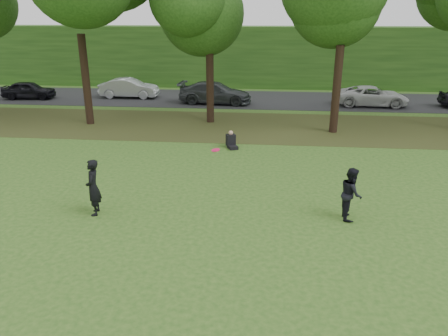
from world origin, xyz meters
name	(u,v)px	position (x,y,z in m)	size (l,w,h in m)	color
ground	(251,238)	(0.00, 0.00, 0.00)	(120.00, 120.00, 0.00)	#284E18
leaf_litter	(260,127)	(0.00, 13.00, 0.01)	(60.00, 7.00, 0.01)	#3E2E16
street	(262,100)	(0.00, 21.00, 0.01)	(70.00, 7.00, 0.02)	black
far_hedge	(264,57)	(0.00, 27.00, 2.50)	(70.00, 3.00, 5.00)	#1D4413
player_left	(93,187)	(-5.19, 1.16, 0.94)	(0.69, 0.45, 1.88)	black
player_right	(351,193)	(3.09, 1.67, 0.86)	(0.83, 0.65, 1.71)	black
parked_cars	(255,93)	(-0.50, 19.71, 0.72)	(35.77, 3.42, 1.49)	black
frisbee	(216,150)	(-1.23, 1.60, 2.19)	(0.32, 0.32, 0.07)	#E61355
seated_person	(231,141)	(-1.33, 8.90, 0.31)	(0.67, 0.83, 0.83)	black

